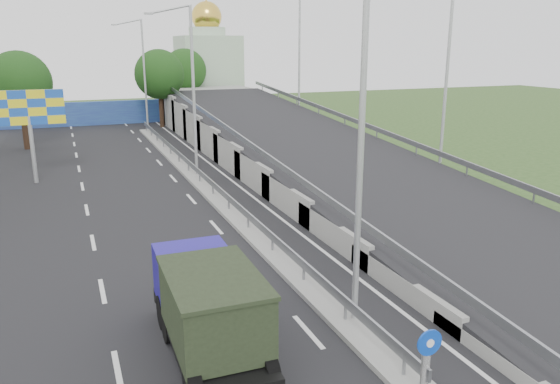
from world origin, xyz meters
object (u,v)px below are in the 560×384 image
billboard (28,113)px  church (208,67)px  lamp_post_near (355,130)px  dump_truck (208,304)px  lamp_post_mid (190,83)px  lamp_post_far (142,69)px  sign_bollard (426,362)px

billboard → church: bearing=59.3°
billboard → lamp_post_near: bearing=-67.5°
church → dump_truck: bearing=-104.7°
lamp_post_near → lamp_post_mid: size_ratio=1.00×
church → dump_truck: church is taller
lamp_post_far → billboard: lamp_post_far is taller
lamp_post_far → billboard: (-9.11, -18.00, -1.62)m
lamp_post_near → lamp_post_mid: (0.00, 20.00, 0.00)m
lamp_post_near → lamp_post_far: 40.00m
lamp_post_far → church: size_ratio=0.73×
church → billboard: (-19.00, -32.00, -1.12)m
lamp_post_far → billboard: 20.24m
sign_bollard → billboard: billboard is taller
lamp_post_near → billboard: bearing=112.5°
sign_bollard → billboard: 27.53m
lamp_post_mid → lamp_post_near: bearing=-90.0°
church → billboard: bearing=-120.7°
sign_bollard → lamp_post_mid: bearing=89.7°
lamp_post_mid → billboard: 9.47m
church → sign_bollard: bearing=-99.8°
sign_bollard → lamp_post_far: bearing=89.9°
lamp_post_near → billboard: lamp_post_near is taller
sign_bollard → dump_truck: 5.68m
lamp_post_near → church: bearing=79.6°
lamp_post_near → billboard: (-9.11, 22.00, -1.62)m
church → billboard: size_ratio=2.51×
sign_bollard → lamp_post_far: size_ratio=0.17×
lamp_post_mid → church: church is taller
lamp_post_mid → lamp_post_far: bearing=90.0°
lamp_post_mid → dump_truck: bearing=-101.9°
sign_bollard → lamp_post_mid: (0.11, 23.83, 4.77)m
lamp_post_near → lamp_post_far: (0.00, 40.00, 0.00)m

